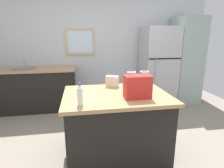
{
  "coord_description": "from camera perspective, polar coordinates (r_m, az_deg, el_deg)",
  "views": [
    {
      "loc": [
        -0.47,
        -2.14,
        1.57
      ],
      "look_at": [
        -0.04,
        0.36,
        0.91
      ],
      "focal_mm": 29.68,
      "sensor_mm": 36.0,
      "label": 1
    }
  ],
  "objects": [
    {
      "name": "refrigerator",
      "position": [
        4.47,
        13.94,
        5.37
      ],
      "size": [
        0.76,
        0.74,
        1.78
      ],
      "color": "#B7B7BC",
      "rests_on": "ground"
    },
    {
      "name": "back_wall",
      "position": [
        4.5,
        -3.88,
        11.04
      ],
      "size": [
        5.21,
        0.13,
        2.6
      ],
      "color": "silver",
      "rests_on": "ground"
    },
    {
      "name": "ground",
      "position": [
        2.7,
        2.37,
        -21.11
      ],
      "size": [
        6.25,
        6.25,
        0.0
      ],
      "primitive_type": "plane",
      "color": "gray"
    },
    {
      "name": "shopping_bag",
      "position": [
        2.18,
        7.85,
        -0.75
      ],
      "size": [
        0.31,
        0.18,
        0.31
      ],
      "color": "red",
      "rests_on": "kitchen_island"
    },
    {
      "name": "bottle",
      "position": [
        1.95,
        -9.83,
        -3.51
      ],
      "size": [
        0.06,
        0.06,
        0.25
      ],
      "color": "white",
      "rests_on": "kitchen_island"
    },
    {
      "name": "small_box",
      "position": [
        2.65,
        0.07,
        0.81
      ],
      "size": [
        0.2,
        0.17,
        0.16
      ],
      "primitive_type": "cube",
      "rotation": [
        0.0,
        0.0,
        -0.47
      ],
      "color": "beige",
      "rests_on": "kitchen_island"
    },
    {
      "name": "tall_cabinet",
      "position": [
        4.78,
        21.76,
        6.64
      ],
      "size": [
        0.6,
        0.66,
        2.0
      ],
      "color": "#9EB2A8",
      "rests_on": "ground"
    },
    {
      "name": "kitchen_island",
      "position": [
        2.51,
        1.19,
        -12.35
      ],
      "size": [
        1.32,
        0.99,
        0.86
      ],
      "color": "black",
      "rests_on": "ground"
    },
    {
      "name": "sink_counter",
      "position": [
        4.32,
        -21.99,
        -1.4
      ],
      "size": [
        1.64,
        0.68,
        1.1
      ],
      "color": "black",
      "rests_on": "ground"
    }
  ]
}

